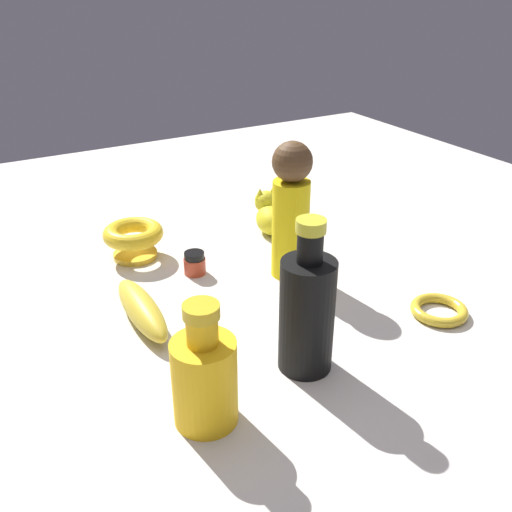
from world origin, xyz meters
TOP-DOWN VIEW (x-y plane):
  - ground at (0.00, 0.00)m, footprint 2.00×2.00m
  - nail_polish_jar at (0.12, 0.06)m, footprint 0.04×0.04m
  - person_figure_adult at (0.04, -0.09)m, footprint 0.09×0.09m
  - bottle_tall at (-0.21, 0.04)m, footprint 0.08×0.08m
  - cat_figurine at (0.22, -0.16)m, footprint 0.12×0.08m
  - bowl at (0.24, 0.13)m, footprint 0.12×0.12m
  - bangle at (-0.20, -0.23)m, footprint 0.09×0.09m
  - bottle_short at (-0.23, 0.21)m, footprint 0.08×0.08m
  - banana at (0.02, 0.20)m, footprint 0.20×0.05m

SIDE VIEW (x-z plane):
  - ground at x=0.00m, z-range 0.00..0.00m
  - bangle at x=-0.20m, z-range 0.00..0.02m
  - nail_polish_jar at x=0.12m, z-range 0.00..0.04m
  - banana at x=0.02m, z-range 0.00..0.05m
  - cat_figurine at x=0.22m, z-range -0.01..0.08m
  - bowl at x=0.24m, z-range 0.01..0.08m
  - bottle_short at x=-0.23m, z-range -0.02..0.15m
  - bottle_tall at x=-0.21m, z-range -0.02..0.21m
  - person_figure_adult at x=0.04m, z-range 0.00..0.26m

